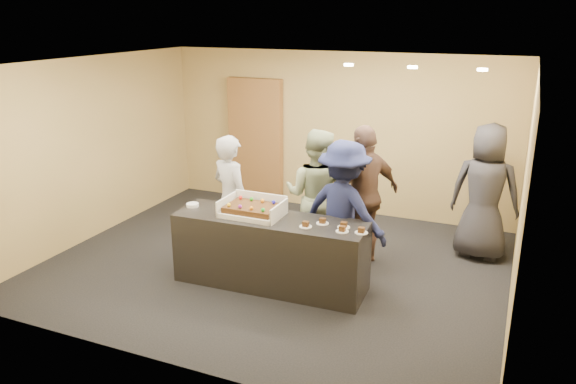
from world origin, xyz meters
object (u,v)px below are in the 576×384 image
object	(u,v)px
person_sage_man	(316,195)
person_brown_extra	(364,195)
storage_cabinet	(256,141)
person_navy_man	(344,212)
sheet_cake	(252,208)
person_dark_suit	(485,192)
serving_counter	(270,252)
cake_box	(253,211)
person_server_grey	(231,200)
plate_stack	(193,205)

from	to	relation	value
person_sage_man	person_brown_extra	distance (m)	0.65
storage_cabinet	person_navy_man	distance (m)	3.45
sheet_cake	person_dark_suit	size ratio (longest dim) A/B	0.33
serving_counter	cake_box	bearing A→B (deg)	171.39
person_server_grey	person_sage_man	xyz separation A→B (m)	(1.01, 0.55, 0.03)
person_sage_man	person_brown_extra	world-z (taller)	person_brown_extra
plate_stack	person_sage_man	world-z (taller)	person_sage_man
sheet_cake	person_navy_man	size ratio (longest dim) A/B	0.35
storage_cabinet	person_server_grey	xyz separation A→B (m)	(0.88, -2.54, -0.22)
serving_counter	plate_stack	size ratio (longest dim) A/B	15.00
person_dark_suit	storage_cabinet	bearing A→B (deg)	-11.06
sheet_cake	person_dark_suit	distance (m)	3.23
sheet_cake	plate_stack	size ratio (longest dim) A/B	3.98
sheet_cake	serving_counter	bearing A→B (deg)	0.00
person_sage_man	person_navy_man	bearing A→B (deg)	138.46
plate_stack	person_dark_suit	bearing A→B (deg)	29.50
sheet_cake	person_server_grey	xyz separation A→B (m)	(-0.55, 0.45, -0.11)
sheet_cake	person_server_grey	bearing A→B (deg)	140.50
sheet_cake	person_sage_man	bearing A→B (deg)	65.10
cake_box	person_brown_extra	world-z (taller)	person_brown_extra
plate_stack	person_server_grey	xyz separation A→B (m)	(0.32, 0.45, -0.03)
person_navy_man	person_brown_extra	xyz separation A→B (m)	(0.09, 0.61, 0.05)
plate_stack	person_server_grey	size ratio (longest dim) A/B	0.09
serving_counter	person_sage_man	size ratio (longest dim) A/B	1.31
storage_cabinet	person_dark_suit	size ratio (longest dim) A/B	1.16
serving_counter	cake_box	xyz separation A→B (m)	(-0.24, 0.03, 0.50)
person_brown_extra	sheet_cake	bearing A→B (deg)	-7.88
person_server_grey	person_sage_man	world-z (taller)	person_sage_man
sheet_cake	storage_cabinet	bearing A→B (deg)	115.53
plate_stack	person_brown_extra	distance (m)	2.28
plate_stack	person_server_grey	world-z (taller)	person_server_grey
person_navy_man	person_dark_suit	world-z (taller)	person_dark_suit
storage_cabinet	person_server_grey	distance (m)	2.69
person_navy_man	person_sage_man	bearing A→B (deg)	-24.74
storage_cabinet	sheet_cake	xyz separation A→B (m)	(1.43, -2.99, -0.11)
person_brown_extra	person_dark_suit	world-z (taller)	person_brown_extra
plate_stack	person_brown_extra	world-z (taller)	person_brown_extra
storage_cabinet	plate_stack	size ratio (longest dim) A/B	13.83
storage_cabinet	person_navy_man	bearing A→B (deg)	-45.02
person_server_grey	person_dark_suit	world-z (taller)	person_dark_suit
sheet_cake	plate_stack	xyz separation A→B (m)	(-0.87, -0.00, -0.08)
person_server_grey	sheet_cake	bearing A→B (deg)	164.33
person_server_grey	person_sage_man	size ratio (longest dim) A/B	0.97
serving_counter	person_sage_man	bearing A→B (deg)	75.28
serving_counter	plate_stack	bearing A→B (deg)	178.02
person_brown_extra	cake_box	bearing A→B (deg)	-8.56
person_navy_man	person_dark_suit	size ratio (longest dim) A/B	0.95
cake_box	person_dark_suit	distance (m)	3.22
plate_stack	person_brown_extra	bearing A→B (deg)	30.50
person_brown_extra	person_server_grey	bearing A→B (deg)	-31.08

